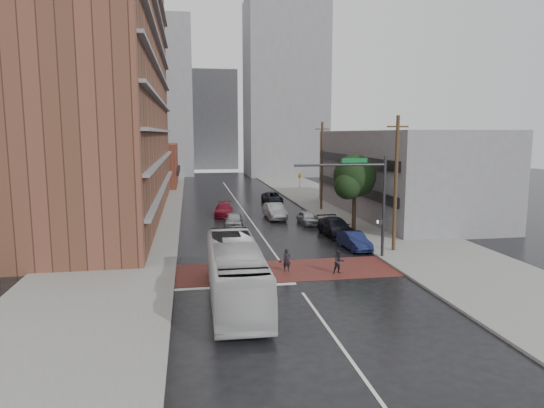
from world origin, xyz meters
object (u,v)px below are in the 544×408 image
pedestrian_a (287,260)px  car_travel_b (275,211)px  car_parked_mid (336,227)px  suv_travel (272,198)px  car_parked_near (354,241)px  car_travel_c (224,210)px  transit_bus (235,272)px  car_travel_a (234,220)px  car_parked_far (307,218)px  pedestrian_b (339,262)px

pedestrian_a → car_travel_b: car_travel_b is taller
pedestrian_a → car_parked_mid: bearing=50.7°
suv_travel → car_parked_near: suv_travel is taller
car_travel_c → transit_bus: bearing=-86.3°
car_travel_a → car_parked_far: size_ratio=1.13×
transit_bus → car_travel_c: transit_bus is taller
pedestrian_b → car_travel_c: size_ratio=0.32×
car_travel_b → car_parked_mid: bearing=-69.8°
transit_bus → car_parked_far: bearing=67.4°
car_travel_b → car_parked_mid: 9.79m
pedestrian_a → car_travel_b: size_ratio=0.30×
car_travel_a → car_parked_far: car_travel_a is taller
pedestrian_b → car_travel_b: 20.08m
transit_bus → car_travel_c: 26.78m
pedestrian_a → suv_travel: (4.22, 30.16, -0.03)m
car_travel_c → car_parked_mid: (8.77, -11.79, 0.08)m
car_travel_c → car_parked_mid: car_parked_mid is taller
car_travel_b → suv_travel: size_ratio=0.97×
pedestrian_b → car_parked_mid: 11.47m
transit_bus → pedestrian_a: 6.28m
car_travel_c → pedestrian_b: bearing=-69.9°
transit_bus → car_travel_b: transit_bus is taller
car_travel_b → car_parked_near: car_travel_b is taller
pedestrian_a → car_travel_a: bearing=90.5°
car_travel_c → car_parked_far: bearing=-32.0°
pedestrian_a → car_travel_a: 15.26m
pedestrian_b → car_travel_a: pedestrian_b is taller
transit_bus → car_parked_mid: bearing=56.9°
car_travel_a → car_travel_c: car_travel_a is taller
car_travel_a → car_parked_near: (8.22, -10.16, -0.05)m
suv_travel → car_parked_near: (2.00, -25.19, -0.05)m
car_parked_near → car_travel_b: bearing=100.2°
car_parked_near → car_parked_far: (-1.02, 10.71, -0.03)m
car_travel_c → suv_travel: bearing=57.9°
transit_bus → car_travel_c: size_ratio=2.41×
car_parked_mid → car_parked_far: size_ratio=1.42×
transit_bus → car_parked_mid: 18.03m
car_travel_b → car_parked_mid: (3.73, -9.06, -0.05)m
car_parked_far → pedestrian_b: bearing=-100.6°
car_travel_a → pedestrian_b: bearing=-64.2°
pedestrian_b → car_parked_mid: (3.21, 11.02, 0.01)m
car_travel_b → car_parked_far: (2.63, -3.35, -0.18)m
car_parked_mid → car_parked_far: car_parked_mid is taller
suv_travel → car_travel_c: bearing=-126.7°
pedestrian_b → car_travel_a: 16.95m
transit_bus → pedestrian_b: transit_bus is taller
pedestrian_a → car_travel_b: (2.58, 19.03, 0.08)m
transit_bus → suv_travel: transit_bus is taller
pedestrian_b → car_parked_mid: bearing=66.6°
car_travel_a → car_travel_c: size_ratio=0.89×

